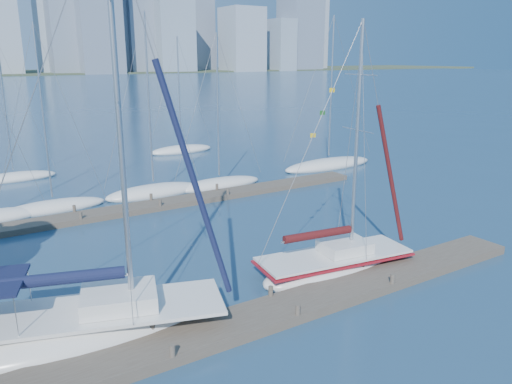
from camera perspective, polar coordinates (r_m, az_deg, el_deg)
ground at (r=20.00m, az=3.17°, el=-13.74°), size 700.00×700.00×0.00m
near_dock at (r=19.90m, az=3.18°, el=-13.23°), size 26.00×2.00×0.40m
far_dock at (r=33.94m, az=-9.80°, el=-1.24°), size 30.00×1.80×0.36m
sailboat_navy at (r=18.88m, az=-17.30°, el=-12.54°), size 9.74×5.68×14.85m
sailboat_maroon at (r=23.39m, az=9.00°, el=-6.91°), size 8.04×3.58×11.74m
bg_boat_1 at (r=34.96m, az=-22.15°, el=-1.58°), size 6.84×4.52×11.98m
bg_boat_2 at (r=36.65m, az=-11.59°, el=0.05°), size 7.07×2.37×12.94m
bg_boat_3 at (r=38.30m, az=-4.21°, el=0.93°), size 7.18×2.97×11.66m
bg_boat_5 at (r=45.39m, az=8.27°, el=3.12°), size 9.61×3.08×13.40m
bg_boat_6 at (r=44.76m, az=-25.92°, el=1.50°), size 6.74×3.89×11.25m
bg_boat_7 at (r=52.81m, az=-8.52°, el=4.79°), size 6.77×2.21×11.96m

